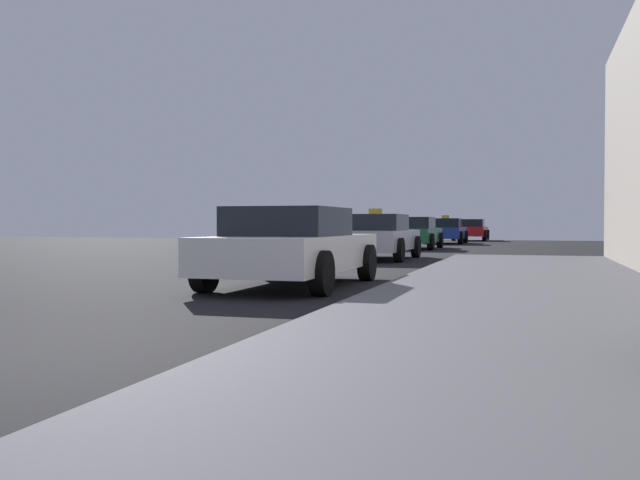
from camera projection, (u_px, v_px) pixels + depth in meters
sidewalk at (522, 397)px, 3.79m from camera, size 4.00×32.00×0.15m
car_white at (292, 246)px, 11.34m from camera, size 2.01×4.38×1.27m
car_silver at (377, 236)px, 19.85m from camera, size 1.99×4.32×1.43m
car_green at (413, 233)px, 28.28m from camera, size 2.03×4.31×1.27m
car_blue at (446, 231)px, 35.61m from camera, size 1.94×4.09×1.43m
car_red at (471, 230)px, 42.22m from camera, size 1.98×4.36×1.27m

